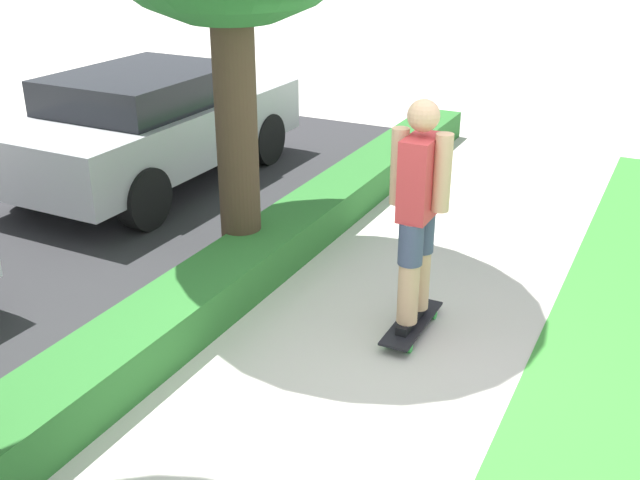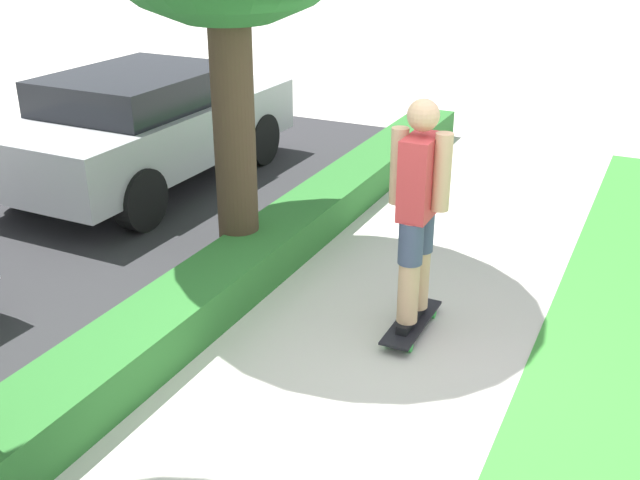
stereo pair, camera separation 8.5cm
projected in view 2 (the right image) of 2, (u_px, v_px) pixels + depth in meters
name	position (u px, v px, depth m)	size (l,w,h in m)	color
ground_plane	(378.00, 366.00, 5.62)	(60.00, 60.00, 0.00)	beige
hedge_row	(199.00, 299.00, 6.19)	(12.62, 0.60, 0.38)	#2D702D
skateboard	(412.00, 323.00, 6.05)	(0.85, 0.24, 0.10)	black
skater_person	(418.00, 209.00, 5.65)	(0.52, 0.47, 1.81)	black
parked_car_middle	(146.00, 124.00, 9.07)	(4.10, 1.89, 1.41)	#B7B7BC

